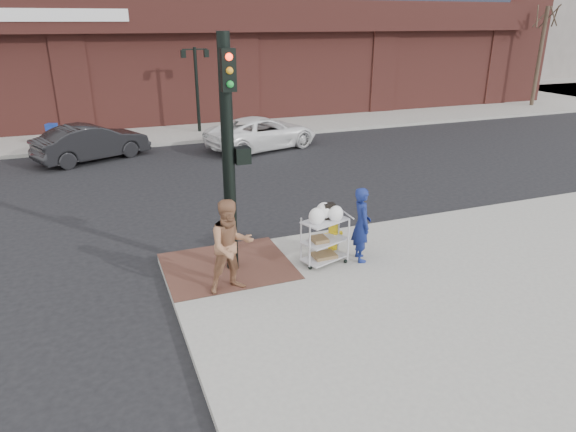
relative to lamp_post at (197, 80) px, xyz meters
name	(u,v)px	position (x,y,z in m)	size (l,w,h in m)	color
ground	(266,285)	(-2.00, -16.00, -2.62)	(220.00, 220.00, 0.00)	black
sidewalk_far	(283,87)	(10.50, 16.00, -2.54)	(65.00, 36.00, 0.15)	gray
brick_curb_ramp	(227,266)	(-2.60, -15.10, -2.46)	(2.80, 2.40, 0.01)	brown
bare_tree_a	(548,4)	(22.00, 0.50, 3.65)	(1.80, 1.80, 7.20)	#382B21
lamp_post	(197,80)	(0.00, 0.00, 0.00)	(1.32, 0.22, 4.00)	black
traffic_signal_pole	(229,151)	(-2.48, -15.23, 0.21)	(0.61, 0.51, 5.00)	black
woman_blue	(362,224)	(0.36, -15.87, -1.60)	(0.63, 0.42, 1.74)	navy
pedestrian_tan	(231,246)	(-2.77, -16.18, -1.49)	(0.95, 0.74, 1.95)	#936245
sedan_dark	(92,142)	(-5.10, -3.45, -1.88)	(1.55, 4.45, 1.47)	black
minivan_white	(262,133)	(1.95, -4.05, -1.92)	(2.33, 5.05, 1.40)	white
utility_cart	(325,237)	(-0.49, -15.72, -1.83)	(1.14, 0.86, 1.41)	#B3B2B8
fire_hydrant	(333,235)	(-0.10, -15.37, -1.98)	(0.45, 0.32, 0.96)	yellow
newsbox_blue	(53,135)	(-6.65, -0.82, -1.98)	(0.41, 0.37, 0.98)	navy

